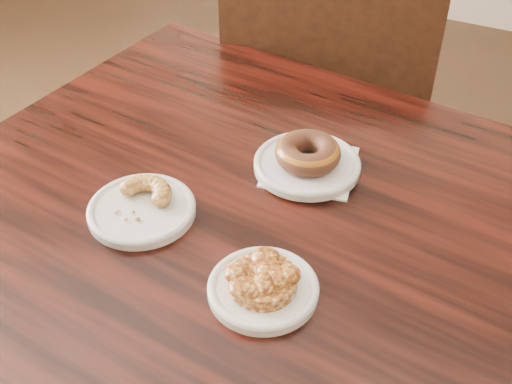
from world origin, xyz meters
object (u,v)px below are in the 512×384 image
at_px(glazed_donut, 308,153).
at_px(cruller_fragment, 140,201).
at_px(apple_fritter, 263,279).
at_px(cafe_table, 230,376).
at_px(chair_far, 330,118).

relative_size(glazed_donut, cruller_fragment, 1.08).
relative_size(apple_fritter, cruller_fragment, 1.30).
distance_m(cafe_table, apple_fritter, 0.42).
bearing_deg(glazed_donut, cafe_table, -107.78).
bearing_deg(chair_far, cruller_fragment, 76.35).
height_order(chair_far, apple_fritter, chair_far).
bearing_deg(glazed_donut, cruller_fragment, -131.10).
relative_size(chair_far, apple_fritter, 7.11).
bearing_deg(apple_fritter, glazed_donut, 100.44).
relative_size(cafe_table, glazed_donut, 9.33).
distance_m(glazed_donut, cruller_fragment, 0.28).
distance_m(chair_far, apple_fritter, 0.95).
distance_m(cafe_table, glazed_donut, 0.45).
bearing_deg(apple_fritter, cafe_table, 140.76).
bearing_deg(cafe_table, cruller_fragment, -160.97).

